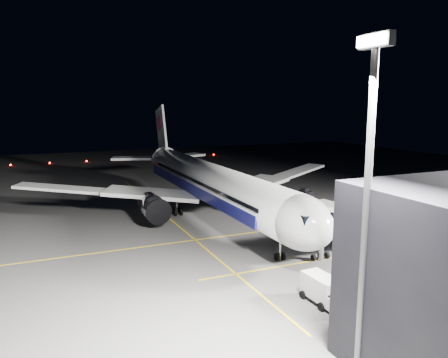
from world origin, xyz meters
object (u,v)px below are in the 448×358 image
floodlight_mast_south (368,182)px  baggage_tug (304,194)px  airliner (207,182)px  safety_cone_a (251,210)px  safety_cone_b (294,216)px  service_truck (324,290)px  jet_bridge (417,207)px  safety_cone_c (245,213)px

floodlight_mast_south → baggage_tug: (-44.60, 25.99, -11.47)m
airliner → safety_cone_a: size_ratio=91.32×
safety_cone_b → baggage_tug: bearing=139.8°
floodlight_mast_south → safety_cone_a: size_ratio=30.75×
floodlight_mast_south → service_truck: (-8.90, 4.03, -11.09)m
baggage_tug → floodlight_mast_south: bearing=-51.4°
jet_bridge → safety_cone_c: bearing=-148.2°
safety_cone_b → floodlight_mast_south: bearing=-26.6°
safety_cone_a → safety_cone_b: 7.30m
safety_cone_a → safety_cone_c: 2.10m
airliner → baggage_tug: bearing=100.0°
baggage_tug → safety_cone_a: 13.90m
airliner → floodlight_mast_south: (41.08, -6.01, 7.21)m
airliner → safety_cone_b: airliner is taller
airliner → safety_cone_c: airliner is taller
jet_bridge → safety_cone_b: jet_bridge is taller
jet_bridge → service_truck: size_ratio=7.20×
airliner → service_truck: 32.47m
airliner → safety_cone_b: size_ratio=104.10×
airliner → floodlight_mast_south: bearing=-8.3°
floodlight_mast_south → safety_cone_a: (-40.01, 12.89, -12.03)m
baggage_tug → safety_cone_b: size_ratio=5.52×
floodlight_mast_south → baggage_tug: floodlight_mast_south is taller
airliner → floodlight_mast_south: 42.13m
jet_bridge → safety_cone_c: size_ratio=59.91×
floodlight_mast_south → safety_cone_b: bearing=153.4°
floodlight_mast_south → service_truck: size_ratio=4.33×
safety_cone_b → service_truck: bearing=-27.4°
service_truck → safety_cone_b: bearing=150.5°
airliner → safety_cone_c: 7.53m
jet_bridge → floodlight_mast_south: (18.00, -24.07, 7.79)m
floodlight_mast_south → baggage_tug: 52.88m
safety_cone_b → safety_cone_c: safety_cone_b is taller
jet_bridge → service_truck: 22.26m
service_truck → safety_cone_b: (-25.10, 12.99, -0.99)m
baggage_tug → airliner: bearing=-101.2°
floodlight_mast_south → safety_cone_a: floodlight_mast_south is taller
safety_cone_c → floodlight_mast_south: bearing=-16.2°
jet_bridge → service_truck: bearing=-65.6°
floodlight_mast_south → safety_cone_a: bearing=162.1°
safety_cone_a → service_truck: bearing=-15.9°
jet_bridge → service_truck: jet_bridge is taller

